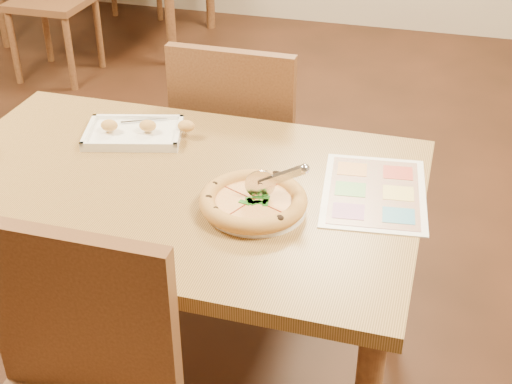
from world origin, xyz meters
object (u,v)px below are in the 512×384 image
(dining_table, at_px, (174,209))
(appetizer_tray, at_px, (137,133))
(chair_far, at_px, (240,133))
(plate, at_px, (256,207))
(menu, at_px, (374,192))
(pizza, at_px, (253,201))
(pizza_cutter, at_px, (275,179))

(dining_table, height_order, appetizer_tray, appetizer_tray)
(chair_far, relative_size, plate, 1.87)
(plate, distance_m, menu, 0.31)
(dining_table, relative_size, pizza, 4.86)
(dining_table, bearing_deg, pizza, -15.70)
(dining_table, xyz_separation_m, plate, (0.25, -0.06, 0.09))
(menu, bearing_deg, chair_far, 135.71)
(appetizer_tray, bearing_deg, menu, -9.28)
(pizza, bearing_deg, menu, 30.61)
(pizza, bearing_deg, appetizer_tray, 147.39)
(plate, height_order, pizza_cutter, pizza_cutter)
(pizza, bearing_deg, dining_table, 164.30)
(pizza, height_order, appetizer_tray, appetizer_tray)
(pizza, xyz_separation_m, menu, (0.28, 0.16, -0.02))
(pizza, xyz_separation_m, appetizer_tray, (-0.44, 0.28, -0.01))
(plate, height_order, menu, plate)
(plate, relative_size, appetizer_tray, 0.75)
(pizza, distance_m, menu, 0.32)
(chair_far, bearing_deg, menu, 135.71)
(plate, bearing_deg, pizza_cutter, 26.77)
(plate, bearing_deg, menu, 30.19)
(chair_far, distance_m, plate, 0.73)
(chair_far, xyz_separation_m, menu, (0.52, -0.51, 0.16))
(dining_table, distance_m, menu, 0.54)
(menu, bearing_deg, dining_table, -169.62)
(dining_table, height_order, menu, menu)
(pizza_cutter, height_order, appetizer_tray, pizza_cutter)
(pizza_cutter, distance_m, menu, 0.28)
(pizza_cutter, distance_m, appetizer_tray, 0.55)
(chair_far, bearing_deg, pizza_cutter, 114.31)
(chair_far, height_order, appetizer_tray, chair_far)
(dining_table, bearing_deg, pizza_cutter, -8.08)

